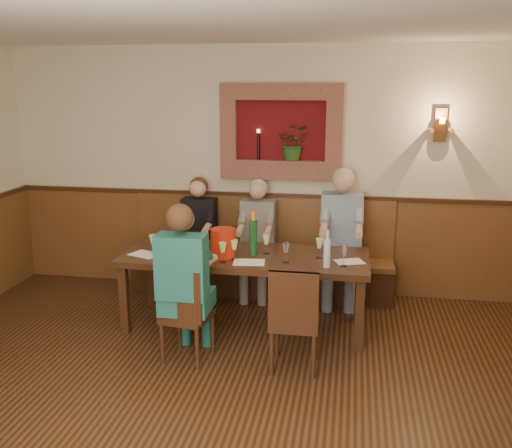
{
  "coord_description": "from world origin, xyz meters",
  "views": [
    {
      "loc": [
        1.01,
        -3.4,
        2.39
      ],
      "look_at": [
        0.1,
        1.9,
        1.05
      ],
      "focal_mm": 40.0,
      "sensor_mm": 36.0,
      "label": 1
    }
  ],
  "objects_px": {
    "chair_near_right": "(295,339)",
    "person_bench_right": "(341,248)",
    "dining_table": "(245,262)",
    "chair_near_left": "(187,332)",
    "water_bottle": "(327,252)",
    "bench": "(261,266)",
    "person_chair_front": "(186,296)",
    "person_bench_left": "(198,247)",
    "person_bench_mid": "(257,249)",
    "wine_bottle_green_a": "(253,237)",
    "spittoon_bucket": "(223,243)",
    "wine_bottle_green_b": "(180,235)"
  },
  "relations": [
    {
      "from": "dining_table",
      "to": "water_bottle",
      "type": "bearing_deg",
      "value": -17.75
    },
    {
      "from": "person_bench_right",
      "to": "water_bottle",
      "type": "xyz_separation_m",
      "value": [
        -0.1,
        -1.09,
        0.27
      ]
    },
    {
      "from": "water_bottle",
      "to": "person_chair_front",
      "type": "bearing_deg",
      "value": -156.31
    },
    {
      "from": "person_bench_left",
      "to": "spittoon_bucket",
      "type": "distance_m",
      "value": 1.13
    },
    {
      "from": "person_bench_mid",
      "to": "wine_bottle_green_a",
      "type": "height_order",
      "value": "person_bench_mid"
    },
    {
      "from": "bench",
      "to": "person_bench_mid",
      "type": "bearing_deg",
      "value": -103.88
    },
    {
      "from": "person_bench_left",
      "to": "person_chair_front",
      "type": "xyz_separation_m",
      "value": [
        0.34,
        -1.62,
        0.04
      ]
    },
    {
      "from": "person_chair_front",
      "to": "wine_bottle_green_b",
      "type": "xyz_separation_m",
      "value": [
        -0.3,
        0.81,
        0.32
      ]
    },
    {
      "from": "wine_bottle_green_a",
      "to": "wine_bottle_green_b",
      "type": "bearing_deg",
      "value": 177.3
    },
    {
      "from": "chair_near_right",
      "to": "person_bench_right",
      "type": "bearing_deg",
      "value": 78.4
    },
    {
      "from": "chair_near_right",
      "to": "wine_bottle_green_b",
      "type": "bearing_deg",
      "value": 146.54
    },
    {
      "from": "person_bench_right",
      "to": "person_chair_front",
      "type": "bearing_deg",
      "value": -128.58
    },
    {
      "from": "dining_table",
      "to": "bench",
      "type": "relative_size",
      "value": 0.8
    },
    {
      "from": "dining_table",
      "to": "chair_near_left",
      "type": "relative_size",
      "value": 2.73
    },
    {
      "from": "person_bench_right",
      "to": "chair_near_right",
      "type": "bearing_deg",
      "value": -101.63
    },
    {
      "from": "person_bench_right",
      "to": "chair_near_left",
      "type": "bearing_deg",
      "value": -128.58
    },
    {
      "from": "chair_near_right",
      "to": "person_bench_left",
      "type": "relative_size",
      "value": 0.68
    },
    {
      "from": "person_bench_right",
      "to": "spittoon_bucket",
      "type": "height_order",
      "value": "person_bench_right"
    },
    {
      "from": "bench",
      "to": "person_bench_right",
      "type": "distance_m",
      "value": 0.96
    },
    {
      "from": "dining_table",
      "to": "wine_bottle_green_a",
      "type": "xyz_separation_m",
      "value": [
        0.08,
        0.0,
        0.26
      ]
    },
    {
      "from": "dining_table",
      "to": "water_bottle",
      "type": "distance_m",
      "value": 0.87
    },
    {
      "from": "person_bench_right",
      "to": "spittoon_bucket",
      "type": "bearing_deg",
      "value": -139.63
    },
    {
      "from": "spittoon_bucket",
      "to": "wine_bottle_green_a",
      "type": "height_order",
      "value": "wine_bottle_green_a"
    },
    {
      "from": "dining_table",
      "to": "water_bottle",
      "type": "relative_size",
      "value": 6.86
    },
    {
      "from": "person_bench_mid",
      "to": "person_bench_left",
      "type": "bearing_deg",
      "value": 180.0
    },
    {
      "from": "chair_near_left",
      "to": "chair_near_right",
      "type": "distance_m",
      "value": 0.96
    },
    {
      "from": "person_bench_left",
      "to": "wine_bottle_green_a",
      "type": "relative_size",
      "value": 3.06
    },
    {
      "from": "person_bench_mid",
      "to": "water_bottle",
      "type": "relative_size",
      "value": 3.85
    },
    {
      "from": "chair_near_left",
      "to": "spittoon_bucket",
      "type": "height_order",
      "value": "spittoon_bucket"
    },
    {
      "from": "chair_near_left",
      "to": "person_chair_front",
      "type": "xyz_separation_m",
      "value": [
        0.0,
        0.0,
        0.34
      ]
    },
    {
      "from": "dining_table",
      "to": "chair_near_left",
      "type": "xyz_separation_m",
      "value": [
        -0.38,
        -0.78,
        -0.42
      ]
    },
    {
      "from": "bench",
      "to": "person_chair_front",
      "type": "xyz_separation_m",
      "value": [
        -0.38,
        -1.72,
        0.26
      ]
    },
    {
      "from": "person_bench_right",
      "to": "wine_bottle_green_a",
      "type": "distance_m",
      "value": 1.22
    },
    {
      "from": "chair_near_right",
      "to": "wine_bottle_green_a",
      "type": "distance_m",
      "value": 1.15
    },
    {
      "from": "chair_near_left",
      "to": "person_bench_right",
      "type": "xyz_separation_m",
      "value": [
        1.29,
        1.62,
        0.37
      ]
    },
    {
      "from": "dining_table",
      "to": "wine_bottle_green_b",
      "type": "bearing_deg",
      "value": 176.9
    },
    {
      "from": "chair_near_left",
      "to": "chair_near_right",
      "type": "xyz_separation_m",
      "value": [
        0.96,
        -0.01,
        0.01
      ]
    },
    {
      "from": "wine_bottle_green_a",
      "to": "water_bottle",
      "type": "bearing_deg",
      "value": -19.65
    },
    {
      "from": "spittoon_bucket",
      "to": "wine_bottle_green_b",
      "type": "relative_size",
      "value": 0.71
    },
    {
      "from": "person_bench_left",
      "to": "person_bench_mid",
      "type": "relative_size",
      "value": 1.0
    },
    {
      "from": "dining_table",
      "to": "person_chair_front",
      "type": "xyz_separation_m",
      "value": [
        -0.38,
        -0.78,
        -0.08
      ]
    },
    {
      "from": "chair_near_right",
      "to": "bench",
      "type": "bearing_deg",
      "value": 108.46
    },
    {
      "from": "dining_table",
      "to": "wine_bottle_green_b",
      "type": "xyz_separation_m",
      "value": [
        -0.67,
        0.04,
        0.23
      ]
    },
    {
      "from": "bench",
      "to": "wine_bottle_green_b",
      "type": "distance_m",
      "value": 1.27
    },
    {
      "from": "wine_bottle_green_b",
      "to": "chair_near_left",
      "type": "bearing_deg",
      "value": -70.32
    },
    {
      "from": "dining_table",
      "to": "person_bench_right",
      "type": "distance_m",
      "value": 1.24
    },
    {
      "from": "bench",
      "to": "person_bench_mid",
      "type": "xyz_separation_m",
      "value": [
        -0.03,
        -0.1,
        0.23
      ]
    },
    {
      "from": "chair_near_right",
      "to": "person_chair_front",
      "type": "distance_m",
      "value": 1.01
    },
    {
      "from": "chair_near_right",
      "to": "wine_bottle_green_a",
      "type": "bearing_deg",
      "value": 122.16
    },
    {
      "from": "dining_table",
      "to": "person_bench_left",
      "type": "bearing_deg",
      "value": 130.25
    }
  ]
}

